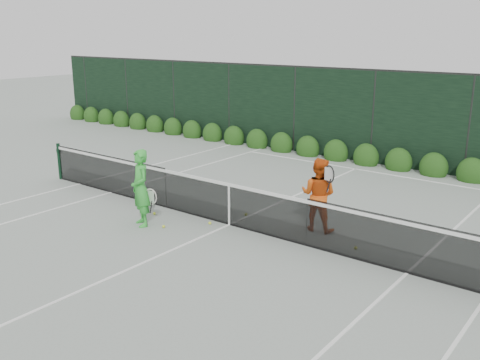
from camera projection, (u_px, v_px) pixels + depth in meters
The scene contains 8 objects.
ground at pixel (229, 225), 12.06m from camera, with size 80.00×80.00×0.00m, color gray.
tennis_net at pixel (228, 202), 11.94m from camera, with size 12.90×0.10×1.07m.
player_woman at pixel (141, 188), 11.83m from camera, with size 0.75×0.64×1.74m.
player_man at pixel (318, 195), 11.55m from camera, with size 0.93×0.73×1.62m.
court_lines at pixel (229, 225), 12.06m from camera, with size 11.03×23.83×0.01m.
windscreen_fence at pixel (135, 187), 9.59m from camera, with size 32.00×21.07×3.06m.
hedge_row at pixel (366, 158), 17.46m from camera, with size 31.66×0.65×0.94m.
tennis_balls at pixel (223, 224), 12.01m from camera, with size 4.81×1.83×0.07m.
Camera 1 is at (7.12, -8.84, 4.22)m, focal length 40.00 mm.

